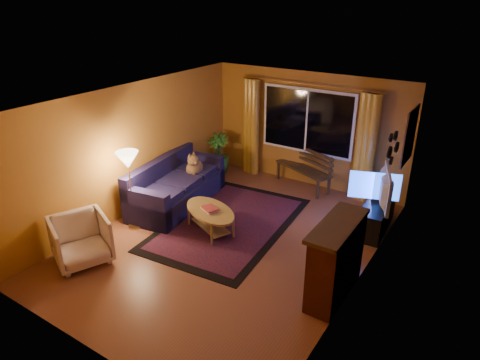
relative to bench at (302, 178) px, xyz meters
The scene contains 22 objects.
floor 2.76m from the bench, 91.52° to the right, with size 4.50×6.00×0.02m, color brown.
ceiling 3.58m from the bench, 91.52° to the right, with size 4.50×6.00×0.02m, color white.
wall_back 1.07m from the bench, 105.65° to the left, with size 4.50×0.02×2.50m, color #BE7B29.
wall_left 3.75m from the bench, 130.31° to the right, with size 0.02×6.00×2.50m, color #BE7B29.
wall_right 3.66m from the bench, 51.50° to the right, with size 0.02×6.00×2.50m, color #BE7B29.
window 1.25m from the bench, 110.48° to the left, with size 2.00×0.02×1.30m, color black.
curtain_rod 2.04m from the bench, 115.89° to the left, with size 0.03×0.03×3.20m, color #BF8C3F.
curtain_left 1.69m from the bench, behind, with size 0.36×0.36×2.24m, color gold.
curtain_right 1.57m from the bench, ahead, with size 0.36×0.36×2.24m, color gold.
bench is the anchor object (origin of this frame).
potted_plant 2.09m from the bench, 169.74° to the right, with size 0.54×0.54×0.97m, color #235B1E.
sofa 2.81m from the bench, 129.15° to the right, with size 0.98×2.30×0.93m, color #1B163F.
dog 2.44m from the bench, 136.07° to the right, with size 0.36×0.49×0.54m, color #9A6F40, non-canonical shape.
armchair 4.88m from the bench, 110.79° to the right, with size 0.83×0.78×0.85m, color beige.
floor_lamp 3.84m from the bench, 118.88° to the right, with size 0.25×0.25×1.48m, color #BF8C3F.
rug 2.33m from the bench, 100.66° to the right, with size 2.08×3.28×0.02m, color maroon.
coffee_table 2.75m from the bench, 101.59° to the right, with size 1.23×1.23×0.45m, color #A3803F.
tv_console 2.16m from the bench, 26.94° to the right, with size 0.42×1.26×0.53m, color black.
television 2.25m from the bench, 26.94° to the right, with size 1.11×0.15×0.64m, color black.
fireplace 3.73m from the bench, 57.88° to the right, with size 0.40×1.20×1.10m, color maroon.
mirror_cluster 3.03m from the bench, 34.16° to the right, with size 0.06×0.60×0.56m, color black, non-canonical shape.
painting 2.60m from the bench, ahead, with size 0.04×0.76×0.96m, color orange.
Camera 1 is at (3.64, -5.32, 4.02)m, focal length 32.00 mm.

